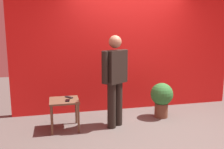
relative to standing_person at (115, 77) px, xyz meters
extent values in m
plane|color=#59544F|center=(0.54, -0.38, -0.90)|extent=(12.00, 12.00, 0.00)
cube|color=red|center=(0.54, 0.97, 0.75)|extent=(4.83, 0.12, 3.31)
cylinder|color=black|center=(-0.07, -0.05, -0.50)|extent=(0.21, 0.21, 0.80)
cylinder|color=black|center=(0.07, 0.05, -0.50)|extent=(0.21, 0.21, 0.80)
cube|color=black|center=(0.00, 0.00, 0.17)|extent=(0.48, 0.43, 0.56)
cube|color=#2D4784|center=(-0.07, 0.09, 0.20)|extent=(0.11, 0.08, 0.47)
cube|color=#B2333D|center=(-0.07, 0.10, 0.19)|extent=(0.04, 0.03, 0.43)
cylinder|color=black|center=(-0.21, -0.15, 0.19)|extent=(0.15, 0.15, 0.54)
cylinder|color=black|center=(0.21, 0.15, 0.19)|extent=(0.15, 0.15, 0.54)
sphere|color=#A87A5B|center=(0.00, 0.00, 0.60)|extent=(0.22, 0.22, 0.22)
cube|color=brown|center=(-0.88, 0.08, -0.39)|extent=(0.49, 0.49, 0.03)
cylinder|color=brown|center=(-1.09, -0.13, -0.65)|extent=(0.04, 0.04, 0.49)
cylinder|color=brown|center=(-0.66, -0.13, -0.65)|extent=(0.04, 0.04, 0.49)
cylinder|color=brown|center=(-1.09, 0.30, -0.65)|extent=(0.04, 0.04, 0.49)
cylinder|color=brown|center=(-0.66, 0.30, -0.65)|extent=(0.04, 0.04, 0.49)
cube|color=black|center=(-0.82, 0.01, -0.37)|extent=(0.09, 0.15, 0.01)
cube|color=black|center=(-0.79, 0.19, -0.37)|extent=(0.14, 0.16, 0.02)
cylinder|color=brown|center=(1.01, 0.24, -0.76)|extent=(0.26, 0.26, 0.28)
sphere|color=#2D7233|center=(1.01, 0.24, -0.44)|extent=(0.44, 0.44, 0.44)
camera|label=1|loc=(-1.01, -3.93, 0.75)|focal=38.23mm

